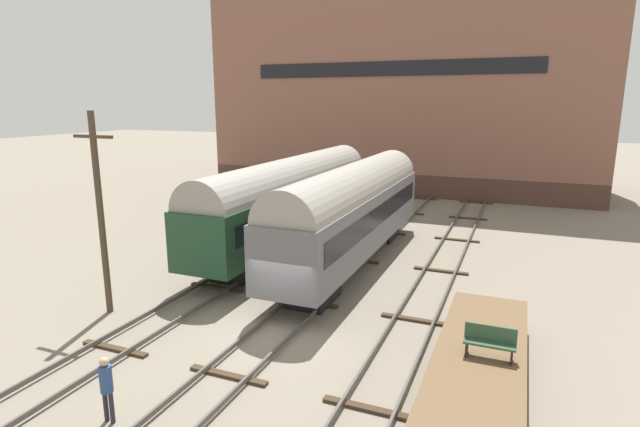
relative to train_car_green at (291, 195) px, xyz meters
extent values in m
plane|color=slate|center=(4.40, -10.73, -2.84)|extent=(200.00, 200.00, 0.00)
cube|color=#4C4742|center=(-0.72, -10.73, -2.66)|extent=(0.08, 60.00, 0.16)
cube|color=#4C4742|center=(0.72, -10.73, -2.66)|extent=(0.08, 60.00, 0.16)
cube|color=#3D2D1E|center=(0.00, -13.73, -2.79)|extent=(2.60, 0.24, 0.10)
cube|color=#3D2D1E|center=(0.00, -7.73, -2.79)|extent=(2.60, 0.24, 0.10)
cube|color=#3D2D1E|center=(0.00, -1.73, -2.79)|extent=(2.60, 0.24, 0.10)
cube|color=#3D2D1E|center=(0.00, 4.27, -2.79)|extent=(2.60, 0.24, 0.10)
cube|color=#3D2D1E|center=(0.00, 10.27, -2.79)|extent=(2.60, 0.24, 0.10)
cube|color=#3D2D1E|center=(0.00, 16.27, -2.79)|extent=(2.60, 0.24, 0.10)
cube|color=#4C4742|center=(3.68, -10.73, -2.66)|extent=(0.08, 60.00, 0.16)
cube|color=#4C4742|center=(5.11, -10.73, -2.66)|extent=(0.08, 60.00, 0.16)
cube|color=#3D2D1E|center=(4.40, -13.73, -2.79)|extent=(2.60, 0.24, 0.10)
cube|color=#3D2D1E|center=(4.40, -7.73, -2.79)|extent=(2.60, 0.24, 0.10)
cube|color=#3D2D1E|center=(4.40, -1.73, -2.79)|extent=(2.60, 0.24, 0.10)
cube|color=#3D2D1E|center=(4.40, 4.27, -2.79)|extent=(2.60, 0.24, 0.10)
cube|color=#3D2D1E|center=(4.40, 10.27, -2.79)|extent=(2.60, 0.24, 0.10)
cube|color=#3D2D1E|center=(4.40, 16.27, -2.79)|extent=(2.60, 0.24, 0.10)
cube|color=#4C4742|center=(8.08, -10.73, -2.66)|extent=(0.08, 60.00, 0.16)
cube|color=#4C4742|center=(9.51, -10.73, -2.66)|extent=(0.08, 60.00, 0.16)
cube|color=#3D2D1E|center=(8.79, -13.73, -2.79)|extent=(2.60, 0.24, 0.10)
cube|color=#3D2D1E|center=(8.79, -7.73, -2.79)|extent=(2.60, 0.24, 0.10)
cube|color=#3D2D1E|center=(8.79, -1.73, -2.79)|extent=(2.60, 0.24, 0.10)
cube|color=#3D2D1E|center=(8.79, 4.27, -2.79)|extent=(2.60, 0.24, 0.10)
cube|color=#3D2D1E|center=(8.79, 10.27, -2.79)|extent=(2.60, 0.24, 0.10)
cube|color=#3D2D1E|center=(8.79, 16.27, -2.79)|extent=(2.60, 0.24, 0.10)
cube|color=black|center=(0.00, 5.92, -2.34)|extent=(1.80, 2.40, 1.00)
cube|color=black|center=(0.00, -5.92, -2.34)|extent=(1.80, 2.40, 1.00)
cube|color=#1E4228|center=(0.00, 0.00, -0.54)|extent=(2.90, 18.21, 2.62)
cube|color=black|center=(0.00, 0.00, -0.22)|extent=(2.94, 16.75, 0.94)
cylinder|color=gray|center=(0.00, 0.00, 0.77)|extent=(2.76, 17.84, 2.76)
cube|color=black|center=(4.40, 3.09, -2.34)|extent=(1.80, 2.40, 1.00)
cube|color=black|center=(4.40, -7.39, -2.34)|extent=(1.80, 2.40, 1.00)
cube|color=slate|center=(4.40, -2.15, -0.48)|extent=(2.84, 16.12, 2.73)
cube|color=black|center=(4.40, -2.15, -0.15)|extent=(2.88, 14.83, 0.98)
cylinder|color=gray|center=(4.40, -2.15, 0.88)|extent=(2.70, 15.80, 2.70)
cube|color=brown|center=(11.36, -12.11, -1.83)|extent=(2.50, 10.43, 0.10)
cylinder|color=brown|center=(10.26, -7.04, -2.36)|extent=(0.20, 0.20, 0.97)
cylinder|color=brown|center=(12.46, -7.04, -2.36)|extent=(0.20, 0.20, 0.97)
cylinder|color=brown|center=(10.26, -12.11, -2.36)|extent=(0.20, 0.20, 0.97)
cylinder|color=brown|center=(12.46, -12.11, -2.36)|extent=(0.20, 0.20, 0.97)
cube|color=#2D4C33|center=(11.61, -11.66, -1.35)|extent=(1.40, 0.40, 0.06)
cube|color=#2D4C33|center=(11.61, -11.49, -1.09)|extent=(1.40, 0.06, 0.45)
cube|color=black|center=(11.01, -11.66, -1.58)|extent=(0.06, 0.40, 0.40)
cube|color=black|center=(12.20, -11.66, -1.58)|extent=(0.06, 0.40, 0.40)
cylinder|color=#282833|center=(2.63, -16.71, -2.41)|extent=(0.12, 0.12, 0.86)
cylinder|color=#282833|center=(2.83, -16.71, -2.41)|extent=(0.12, 0.12, 0.86)
cylinder|color=navy|center=(2.73, -16.71, -1.62)|extent=(0.32, 0.32, 0.72)
sphere|color=tan|center=(2.73, -16.71, -1.15)|extent=(0.23, 0.23, 0.23)
cylinder|color=#473828|center=(-2.50, -11.40, 1.03)|extent=(0.24, 0.24, 7.75)
cube|color=#473828|center=(-2.50, -11.40, 3.98)|extent=(1.80, 0.12, 0.12)
cube|color=#4F342A|center=(1.08, 23.85, -1.87)|extent=(34.49, 13.99, 1.95)
cube|color=brown|center=(1.08, 23.85, 7.88)|extent=(34.49, 13.99, 17.55)
cube|color=black|center=(1.08, 16.81, 7.88)|extent=(24.15, 0.10, 1.20)
camera|label=1|loc=(12.05, -25.18, 5.23)|focal=28.00mm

